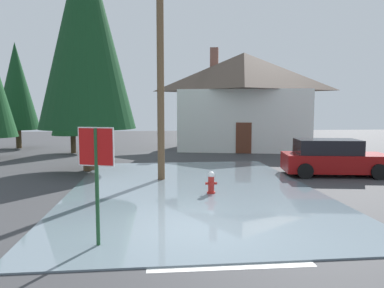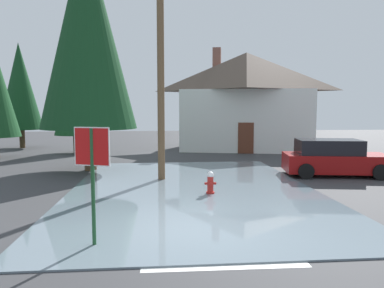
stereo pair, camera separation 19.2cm
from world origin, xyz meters
The scene contains 11 objects.
ground_plane centered at (0.00, 0.00, -0.05)m, with size 80.00×80.00×0.10m, color #38383A.
flood_puddle centered at (0.25, 4.30, 0.02)m, with size 8.49×12.75×0.04m, color slate.
lane_stop_bar centered at (0.28, -2.13, 0.00)m, with size 3.08×0.30×0.01m, color silver.
stop_sign_near centered at (-2.27, -0.91, 1.79)m, with size 0.75×0.29×2.48m.
fire_hydrant centered at (0.77, 3.46, 0.38)m, with size 0.39×0.33×0.78m.
utility_pole centered at (-0.84, 6.11, 5.00)m, with size 1.60×0.28×9.64m.
house centered at (5.26, 17.33, 3.56)m, with size 10.57×8.17×7.40m.
parked_car centered at (6.54, 6.46, 0.75)m, with size 4.56×2.59×1.56m.
pine_tree_tall_left centered at (-6.39, 15.87, 3.88)m, with size 2.64×2.64×6.59m.
pine_tree_mid_left centered at (-4.14, 8.77, 6.41)m, with size 4.36×4.36×10.90m.
pine_tree_short_left centered at (-11.04, 19.32, 4.51)m, with size 3.06×3.06×7.66m.
Camera 2 is at (-0.89, -8.37, 2.84)m, focal length 33.94 mm.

